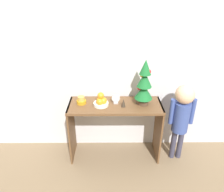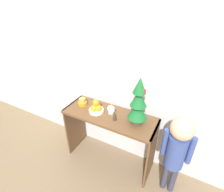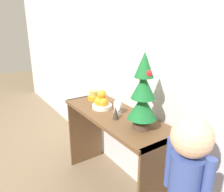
{
  "view_description": "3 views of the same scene",
  "coord_description": "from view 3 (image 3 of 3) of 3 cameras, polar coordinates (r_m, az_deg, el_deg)",
  "views": [
    {
      "loc": [
        -0.05,
        -2.02,
        2.02
      ],
      "look_at": [
        -0.04,
        0.17,
        0.88
      ],
      "focal_mm": 35.0,
      "sensor_mm": 36.0,
      "label": 1
    },
    {
      "loc": [
        0.78,
        -1.2,
        1.98
      ],
      "look_at": [
        0.02,
        0.24,
        0.99
      ],
      "focal_mm": 28.0,
      "sensor_mm": 36.0,
      "label": 2
    },
    {
      "loc": [
        1.38,
        -0.75,
        1.47
      ],
      "look_at": [
        -0.02,
        0.19,
        0.91
      ],
      "focal_mm": 35.0,
      "sensor_mm": 36.0,
      "label": 3
    }
  ],
  "objects": [
    {
      "name": "back_wall",
      "position": [
        1.85,
        7.29,
        11.49
      ],
      "size": [
        7.0,
        0.05,
        2.5
      ],
      "primitive_type": "cube",
      "color": "silver",
      "rests_on": "ground_plane"
    },
    {
      "name": "figurine",
      "position": [
        1.71,
        0.97,
        -4.44
      ],
      "size": [
        0.05,
        0.05,
        0.1
      ],
      "color": "#382D23",
      "rests_on": "console_table"
    },
    {
      "name": "desk_clock",
      "position": [
        1.81,
        1.43,
        -2.85
      ],
      "size": [
        0.1,
        0.04,
        0.12
      ],
      "color": "#B2B2B7",
      "rests_on": "console_table"
    },
    {
      "name": "console_table",
      "position": [
        1.9,
        0.63,
        -9.62
      ],
      "size": [
        1.1,
        0.41,
        0.75
      ],
      "color": "brown",
      "rests_on": "ground_plane"
    },
    {
      "name": "child_figure",
      "position": [
        1.34,
        18.96,
        -19.08
      ],
      "size": [
        0.3,
        0.22,
        1.02
      ],
      "color": "#38384C",
      "rests_on": "ground_plane"
    },
    {
      "name": "fruit_bowl",
      "position": [
        1.92,
        -2.65,
        -1.59
      ],
      "size": [
        0.17,
        0.17,
        0.17
      ],
      "color": "silver",
      "rests_on": "console_table"
    },
    {
      "name": "singing_bowl",
      "position": [
        2.14,
        -4.84,
        -0.06
      ],
      "size": [
        0.11,
        0.11,
        0.09
      ],
      "color": "#B78419",
      "rests_on": "console_table"
    },
    {
      "name": "mini_tree",
      "position": [
        1.5,
        8.11,
        0.53
      ],
      "size": [
        0.21,
        0.21,
        0.54
      ],
      "color": "#4C3828",
      "rests_on": "console_table"
    }
  ]
}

